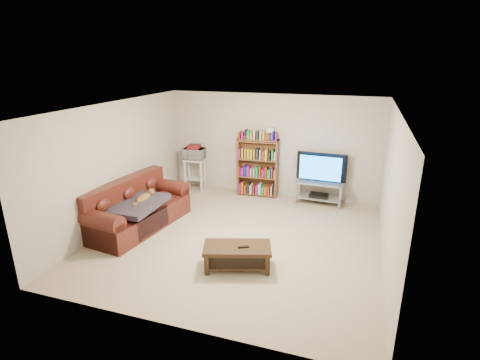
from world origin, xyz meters
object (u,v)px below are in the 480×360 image
at_px(tv_stand, 319,189).
at_px(bookshelf, 258,167).
at_px(coffee_table, 237,253).
at_px(sofa, 135,211).

relative_size(tv_stand, bookshelf, 0.76).
distance_m(tv_stand, bookshelf, 1.52).
height_order(coffee_table, tv_stand, tv_stand).
distance_m(sofa, bookshelf, 3.05).
distance_m(coffee_table, tv_stand, 3.30).
relative_size(coffee_table, tv_stand, 1.10).
xyz_separation_m(sofa, tv_stand, (3.27, 2.34, 0.02)).
bearing_deg(bookshelf, coffee_table, -82.98).
distance_m(sofa, coffee_table, 2.52).
height_order(sofa, tv_stand, sofa).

